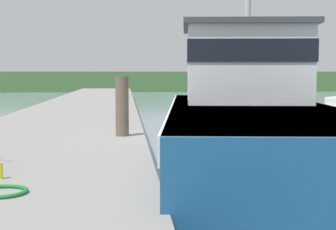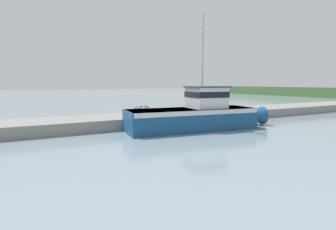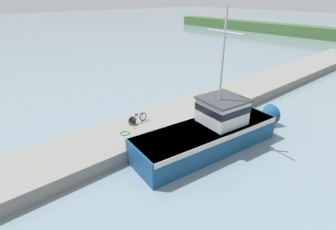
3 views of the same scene
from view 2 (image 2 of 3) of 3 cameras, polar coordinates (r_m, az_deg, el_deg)
name	(u,v)px [view 2 (image 2 of 3)]	position (r m, az deg, el deg)	size (l,w,h in m)	color
ground_plane	(201,127)	(22.94, 7.14, -2.59)	(320.00, 320.00, 0.00)	gray
dock_pier	(179,117)	(25.96, 2.37, -0.42)	(4.73, 80.00, 0.91)	gray
fishing_boat_main	(198,114)	(21.57, 6.52, 0.24)	(4.52, 12.74, 9.31)	navy
bicycle_touring	(140,110)	(24.60, -6.05, 0.99)	(0.44, 1.70, 0.73)	black
mooring_post	(192,107)	(24.48, 5.25, 1.85)	(0.31, 0.31, 1.42)	brown
hose_coil	(128,116)	(23.26, -8.79, -0.16)	(0.66, 0.66, 0.05)	#197A2D
water_bottle_on_curb	(136,114)	(23.77, -6.90, 0.25)	(0.07, 0.07, 0.23)	yellow
water_bottle_by_bike	(147,111)	(25.89, -4.49, 0.81)	(0.07, 0.07, 0.23)	yellow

